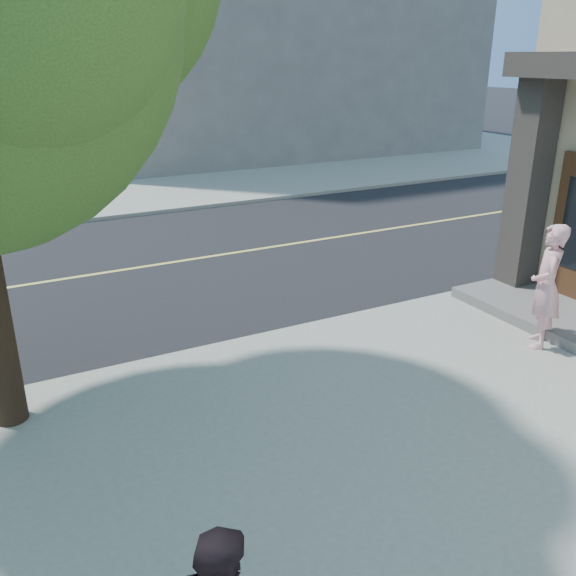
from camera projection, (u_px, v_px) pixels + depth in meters
sidewalk_ne at (239, 143)px, 31.66m from camera, size 29.00×25.00×0.12m
man_on_phone at (546, 286)px, 9.24m from camera, size 0.83×0.83×1.94m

